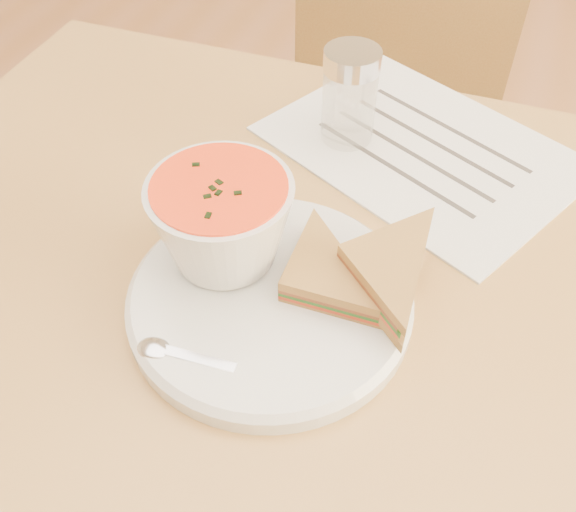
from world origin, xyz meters
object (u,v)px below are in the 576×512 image
at_px(chair_far, 381,180).
at_px(plate, 270,300).
at_px(soup_bowl, 223,225).
at_px(dining_table, 312,451).
at_px(condiment_shaker, 349,97).

bearing_deg(chair_far, plate, 82.85).
relative_size(chair_far, soup_bowl, 6.89).
height_order(dining_table, soup_bowl, soup_bowl).
height_order(chair_far, soup_bowl, chair_far).
bearing_deg(plate, dining_table, 59.95).
distance_m(chair_far, soup_bowl, 0.66).
relative_size(plate, condiment_shaker, 2.27).
distance_m(dining_table, chair_far, 0.52).
height_order(dining_table, chair_far, chair_far).
bearing_deg(condiment_shaker, soup_bowl, -101.64).
distance_m(chair_far, plate, 0.65).
bearing_deg(chair_far, soup_bowl, 77.23).
bearing_deg(soup_bowl, condiment_shaker, 78.36).
xyz_separation_m(chair_far, soup_bowl, (-0.05, -0.54, 0.37)).
height_order(dining_table, condiment_shaker, condiment_shaker).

